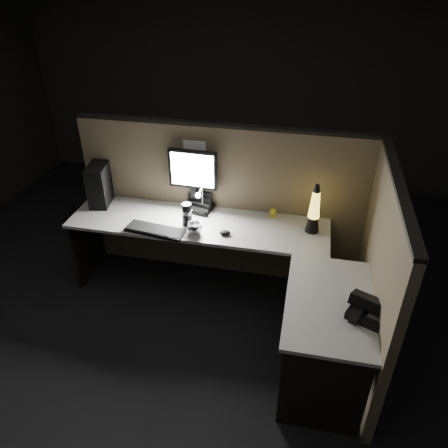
% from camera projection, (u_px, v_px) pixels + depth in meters
% --- Properties ---
extents(floor, '(6.00, 6.00, 0.00)m').
position_uv_depth(floor, '(200.00, 333.00, 3.73)').
color(floor, black).
rests_on(floor, ground).
extents(room_shell, '(6.00, 6.00, 6.00)m').
position_uv_depth(room_shell, '(192.00, 157.00, 2.86)').
color(room_shell, silver).
rests_on(room_shell, ground).
extents(partition_back, '(2.66, 0.06, 1.50)m').
position_uv_depth(partition_back, '(222.00, 204.00, 4.10)').
color(partition_back, brown).
rests_on(partition_back, ground).
extents(partition_right, '(0.06, 1.66, 1.50)m').
position_uv_depth(partition_right, '(377.00, 278.00, 3.18)').
color(partition_right, brown).
rests_on(partition_right, ground).
extents(desk, '(2.60, 1.60, 0.73)m').
position_uv_depth(desk, '(226.00, 264.00, 3.60)').
color(desk, beige).
rests_on(desk, ground).
extents(pc_tower, '(0.23, 0.39, 0.38)m').
position_uv_depth(pc_tower, '(100.00, 183.00, 4.08)').
color(pc_tower, black).
rests_on(pc_tower, desk).
extents(monitor, '(0.45, 0.19, 0.57)m').
position_uv_depth(monitor, '(193.00, 174.00, 3.89)').
color(monitor, black).
rests_on(monitor, desk).
extents(keyboard, '(0.53, 0.23, 0.02)m').
position_uv_depth(keyboard, '(155.00, 230.00, 3.73)').
color(keyboard, black).
rests_on(keyboard, desk).
extents(mouse, '(0.10, 0.07, 0.04)m').
position_uv_depth(mouse, '(225.00, 233.00, 3.68)').
color(mouse, black).
rests_on(mouse, desk).
extents(clip_lamp, '(0.05, 0.19, 0.25)m').
position_uv_depth(clip_lamp, '(200.00, 199.00, 3.91)').
color(clip_lamp, silver).
rests_on(clip_lamp, desk).
extents(organizer, '(0.27, 0.25, 0.18)m').
position_uv_depth(organizer, '(199.00, 205.00, 4.04)').
color(organizer, black).
rests_on(organizer, desk).
extents(lava_lamp, '(0.12, 0.12, 0.44)m').
position_uv_depth(lava_lamp, '(314.00, 212.00, 3.64)').
color(lava_lamp, black).
rests_on(lava_lamp, desk).
extents(travel_mug, '(0.09, 0.09, 0.20)m').
position_uv_depth(travel_mug, '(187.00, 214.00, 3.78)').
color(travel_mug, black).
rests_on(travel_mug, desk).
extents(steel_mug, '(0.15, 0.15, 0.10)m').
position_uv_depth(steel_mug, '(195.00, 228.00, 3.69)').
color(steel_mug, '#BBBBC2').
rests_on(steel_mug, desk).
extents(figurine, '(0.06, 0.06, 0.06)m').
position_uv_depth(figurine, '(273.00, 212.00, 3.91)').
color(figurine, yellow).
rests_on(figurine, desk).
extents(pinned_paper, '(0.20, 0.00, 0.29)m').
position_uv_depth(pinned_paper, '(195.00, 156.00, 3.85)').
color(pinned_paper, white).
rests_on(pinned_paper, partition_back).
extents(desk_phone, '(0.30, 0.30, 0.14)m').
position_uv_depth(desk_phone, '(368.00, 309.00, 2.85)').
color(desk_phone, black).
rests_on(desk_phone, desk).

